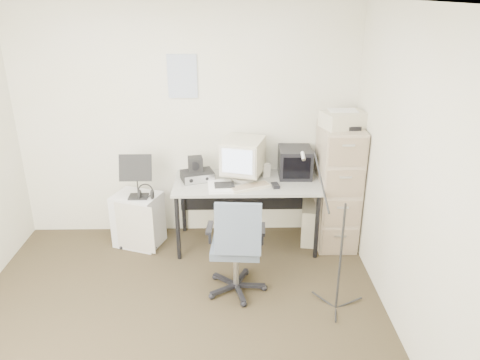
{
  "coord_description": "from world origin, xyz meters",
  "views": [
    {
      "loc": [
        0.47,
        -3.01,
        2.57
      ],
      "look_at": [
        0.55,
        0.95,
        0.95
      ],
      "focal_mm": 35.0,
      "sensor_mm": 36.0,
      "label": 1
    }
  ],
  "objects_px": {
    "office_chair": "(236,244)",
    "side_cart": "(138,219)",
    "filing_cabinet": "(337,187)",
    "desk": "(247,213)"
  },
  "relations": [
    {
      "from": "filing_cabinet",
      "to": "desk",
      "type": "bearing_deg",
      "value": -178.19
    },
    {
      "from": "desk",
      "to": "side_cart",
      "type": "xyz_separation_m",
      "value": [
        -1.16,
        0.03,
        -0.08
      ]
    },
    {
      "from": "office_chair",
      "to": "side_cart",
      "type": "xyz_separation_m",
      "value": [
        -1.04,
        0.88,
        -0.19
      ]
    },
    {
      "from": "office_chair",
      "to": "side_cart",
      "type": "height_order",
      "value": "office_chair"
    },
    {
      "from": "filing_cabinet",
      "to": "desk",
      "type": "xyz_separation_m",
      "value": [
        -0.95,
        -0.03,
        -0.29
      ]
    },
    {
      "from": "desk",
      "to": "office_chair",
      "type": "xyz_separation_m",
      "value": [
        -0.12,
        -0.85,
        0.12
      ]
    },
    {
      "from": "office_chair",
      "to": "side_cart",
      "type": "distance_m",
      "value": 1.37
    },
    {
      "from": "filing_cabinet",
      "to": "office_chair",
      "type": "xyz_separation_m",
      "value": [
        -1.07,
        -0.88,
        -0.17
      ]
    },
    {
      "from": "office_chair",
      "to": "desk",
      "type": "bearing_deg",
      "value": 86.06
    },
    {
      "from": "filing_cabinet",
      "to": "desk",
      "type": "relative_size",
      "value": 0.87
    }
  ]
}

